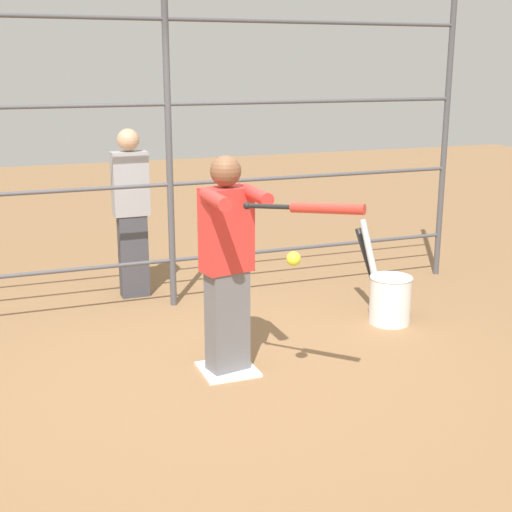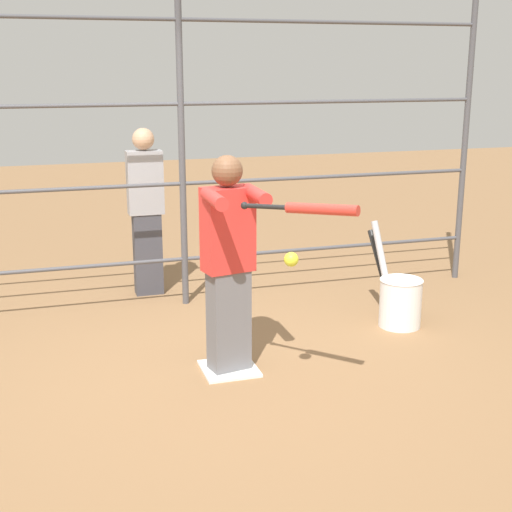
{
  "view_description": "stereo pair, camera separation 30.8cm",
  "coord_description": "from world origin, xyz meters",
  "px_view_note": "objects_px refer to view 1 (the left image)",
  "views": [
    {
      "loc": [
        1.53,
        4.62,
        2.19
      ],
      "look_at": [
        -0.14,
        0.21,
        0.92
      ],
      "focal_mm": 50.0,
      "sensor_mm": 36.0,
      "label": 1
    },
    {
      "loc": [
        1.23,
        4.72,
        2.19
      ],
      "look_at": [
        -0.14,
        0.21,
        0.92
      ],
      "focal_mm": 50.0,
      "sensor_mm": 36.0,
      "label": 2
    }
  ],
  "objects_px": {
    "baseball_bat_swinging": "(316,208)",
    "bat_bucket": "(388,296)",
    "softball_in_flight": "(294,259)",
    "batter": "(227,259)",
    "bystander_behind_fence": "(131,211)"
  },
  "relations": [
    {
      "from": "batter",
      "to": "bat_bucket",
      "type": "bearing_deg",
      "value": -162.9
    },
    {
      "from": "batter",
      "to": "bat_bucket",
      "type": "relative_size",
      "value": 1.83
    },
    {
      "from": "baseball_bat_swinging",
      "to": "bat_bucket",
      "type": "distance_m",
      "value": 2.15
    },
    {
      "from": "batter",
      "to": "softball_in_flight",
      "type": "xyz_separation_m",
      "value": [
        -0.29,
        0.51,
        0.1
      ]
    },
    {
      "from": "batter",
      "to": "baseball_bat_swinging",
      "type": "relative_size",
      "value": 2.49
    },
    {
      "from": "bat_bucket",
      "to": "baseball_bat_swinging",
      "type": "bearing_deg",
      "value": 43.88
    },
    {
      "from": "softball_in_flight",
      "to": "bat_bucket",
      "type": "height_order",
      "value": "softball_in_flight"
    },
    {
      "from": "batter",
      "to": "bystander_behind_fence",
      "type": "height_order",
      "value": "bystander_behind_fence"
    },
    {
      "from": "softball_in_flight",
      "to": "baseball_bat_swinging",
      "type": "bearing_deg",
      "value": 96.4
    },
    {
      "from": "softball_in_flight",
      "to": "batter",
      "type": "bearing_deg",
      "value": -60.62
    },
    {
      "from": "baseball_bat_swinging",
      "to": "softball_in_flight",
      "type": "relative_size",
      "value": 6.66
    },
    {
      "from": "batter",
      "to": "baseball_bat_swinging",
      "type": "bearing_deg",
      "value": 112.27
    },
    {
      "from": "batter",
      "to": "softball_in_flight",
      "type": "bearing_deg",
      "value": 119.38
    },
    {
      "from": "baseball_bat_swinging",
      "to": "bat_bucket",
      "type": "relative_size",
      "value": 0.74
    },
    {
      "from": "baseball_bat_swinging",
      "to": "softball_in_flight",
      "type": "height_order",
      "value": "baseball_bat_swinging"
    }
  ]
}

